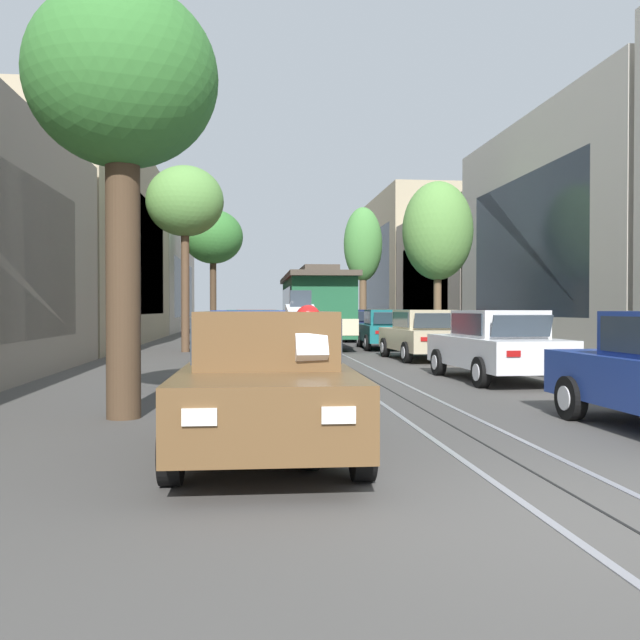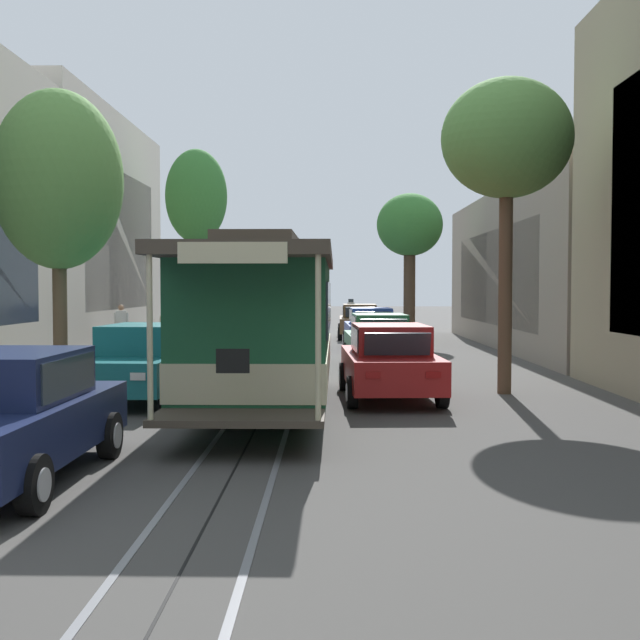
{
  "view_description": "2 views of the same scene",
  "coord_description": "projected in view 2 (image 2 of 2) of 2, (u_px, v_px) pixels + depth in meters",
  "views": [
    {
      "loc": [
        -2.79,
        -4.83,
        1.61
      ],
      "look_at": [
        -0.01,
        21.69,
        1.18
      ],
      "focal_mm": 38.6,
      "sensor_mm": 36.0,
      "label": 1
    },
    {
      "loc": [
        -1.24,
        38.44,
        2.37
      ],
      "look_at": [
        -0.86,
        9.23,
        1.12
      ],
      "focal_mm": 43.56,
      "sensor_mm": 36.0,
      "label": 2
    }
  ],
  "objects": [
    {
      "name": "trolley_track_rails",
      "position": [
        240.0,
        458.0,
        10.73
      ],
      "size": [
        1.14,
        67.64,
        0.01
      ],
      "color": "gray",
      "rests_on": "ground"
    },
    {
      "name": "pedestrian_on_left_pavement",
      "position": [
        121.0,
        324.0,
        28.92
      ],
      "size": [
        0.55,
        0.3,
        1.71
      ],
      "color": "black",
      "rests_on": "ground"
    },
    {
      "name": "motorcycle_with_rider",
      "position": [
        350.0,
        317.0,
        36.06
      ],
      "size": [
        0.52,
        1.86,
        1.82
      ],
      "color": "black",
      "rests_on": "ground"
    },
    {
      "name": "street_tree_kerb_left_second",
      "position": [
        507.0,
        141.0,
        17.01
      ],
      "size": [
        2.88,
        2.55,
        6.95
      ],
      "color": "brown",
      "rests_on": "ground"
    },
    {
      "name": "street_tree_kerb_right_second",
      "position": [
        58.0,
        181.0,
        16.77
      ],
      "size": [
        2.78,
        2.6,
        6.63
      ],
      "color": "brown",
      "rests_on": "ground"
    },
    {
      "name": "parked_car_red_fourth_left",
      "position": [
        390.0,
        361.0,
        16.39
      ],
      "size": [
        2.12,
        4.41,
        1.58
      ],
      "color": "red",
      "rests_on": "ground"
    },
    {
      "name": "parked_car_blue_near_right",
      "position": [
        242.0,
        321.0,
        35.22
      ],
      "size": [
        2.08,
        4.4,
        1.58
      ],
      "color": "#233D93",
      "rests_on": "ground"
    },
    {
      "name": "cable_car_trolley",
      "position": [
        266.0,
        324.0,
        14.97
      ],
      "size": [
        2.63,
        9.15,
        3.28
      ],
      "color": "#1E5B38",
      "rests_on": "ground"
    },
    {
      "name": "fire_hydrant",
      "position": [
        193.0,
        336.0,
        31.02
      ],
      "size": [
        0.4,
        0.22,
        0.84
      ],
      "color": "gold",
      "rests_on": "ground"
    },
    {
      "name": "parked_car_beige_mid_right",
      "position": [
        192.0,
        342.0,
        22.1
      ],
      "size": [
        2.12,
        4.41,
        1.58
      ],
      "color": "#C1B28E",
      "rests_on": "ground"
    },
    {
      "name": "street_tree_kerb_right_near",
      "position": [
        196.0,
        200.0,
        34.12
      ],
      "size": [
        2.73,
        2.27,
        8.43
      ],
      "color": "#4C3826",
      "rests_on": "ground"
    },
    {
      "name": "parked_car_teal_fourth_right",
      "position": [
        143.0,
        362.0,
        16.27
      ],
      "size": [
        2.14,
        4.42,
        1.58
      ],
      "color": "#196B70",
      "rests_on": "ground"
    },
    {
      "name": "parked_car_green_mid_left",
      "position": [
        379.0,
        340.0,
        22.82
      ],
      "size": [
        2.11,
        4.41,
        1.58
      ],
      "color": "#1E6038",
      "rests_on": "ground"
    },
    {
      "name": "parked_car_navy_fifth_right",
      "position": [
        6.0,
        416.0,
        9.41
      ],
      "size": [
        2.03,
        4.38,
        1.58
      ],
      "color": "#19234C",
      "rests_on": "ground"
    },
    {
      "name": "parked_car_blue_second_left",
      "position": [
        370.0,
        328.0,
        29.4
      ],
      "size": [
        2.08,
        4.4,
        1.58
      ],
      "color": "#233D93",
      "rests_on": "ground"
    },
    {
      "name": "ground_plane",
      "position": [
        265.0,
        412.0,
        14.69
      ],
      "size": [
        160.0,
        160.0,
        0.0
      ],
      "primitive_type": "plane",
      "color": "#4C4947"
    },
    {
      "name": "street_tree_kerb_left_near",
      "position": [
        410.0,
        228.0,
        32.75
      ],
      "size": [
        2.79,
        2.65,
        6.32
      ],
      "color": "#4C3826",
      "rests_on": "ground"
    },
    {
      "name": "parked_car_brown_near_left",
      "position": [
        359.0,
        321.0,
        35.57
      ],
      "size": [
        2.04,
        4.38,
        1.58
      ],
      "color": "brown",
      "rests_on": "ground"
    },
    {
      "name": "parked_car_white_second_right",
      "position": [
        222.0,
        330.0,
        28.49
      ],
      "size": [
        2.15,
        4.42,
        1.58
      ],
      "color": "silver",
      "rests_on": "ground"
    }
  ]
}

